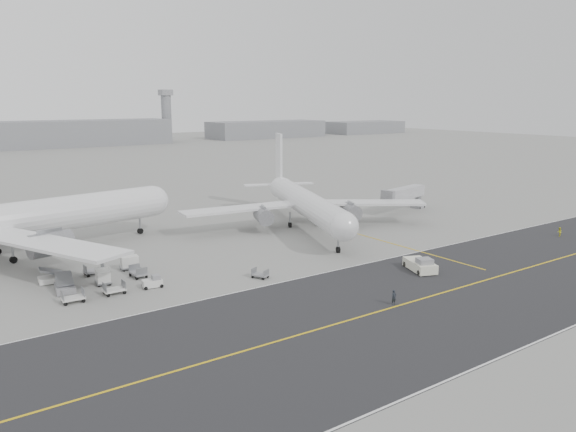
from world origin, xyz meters
TOP-DOWN VIEW (x-y plane):
  - ground at (0.00, 0.00)m, footprint 700.00×700.00m
  - taxiway at (5.02, -17.98)m, footprint 220.00×59.00m
  - horizon_buildings at (30.00, 260.00)m, footprint 520.00×28.00m
  - control_tower at (100.00, 265.00)m, footprint 7.00×7.00m
  - airliner_a at (-27.13, 33.01)m, footprint 59.57×58.45m
  - airliner_b at (25.36, 23.89)m, footprint 47.16×48.04m
  - pushback_tug at (21.70, -9.65)m, footprint 4.77×7.80m
  - jet_bridge at (53.02, 23.32)m, footprint 15.36×6.12m
  - gse_cluster at (-18.56, 11.38)m, footprint 19.09×18.47m
  - stray_dolly at (0.46, 1.18)m, footprint 2.26×2.68m
  - ground_crew_a at (8.24, -17.37)m, footprint 0.72×0.50m
  - ground_crew_b at (59.28, -9.80)m, footprint 1.04×0.95m

SIDE VIEW (x-z plane):
  - ground at x=0.00m, z-range 0.00..0.00m
  - horizon_buildings at x=30.00m, z-range -14.00..14.00m
  - gse_cluster at x=-18.56m, z-range -1.07..1.07m
  - stray_dolly at x=0.46m, z-range -0.71..0.71m
  - taxiway at x=5.02m, z-range -0.01..0.03m
  - ground_crew_b at x=59.28m, z-range 0.00..1.73m
  - pushback_tug at x=21.70m, z-range -0.20..2.03m
  - ground_crew_a at x=8.24m, z-range 0.00..1.90m
  - jet_bridge at x=53.02m, z-range 1.13..6.86m
  - airliner_b at x=25.36m, z-range -3.67..13.69m
  - airliner_a at x=-27.13m, z-range -4.39..16.30m
  - control_tower at x=100.00m, z-range 0.63..31.88m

